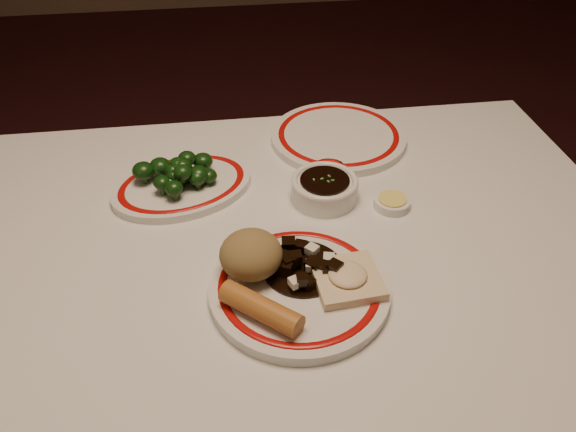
% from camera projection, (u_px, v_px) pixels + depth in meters
% --- Properties ---
extents(dining_table, '(1.20, 0.90, 0.75)m').
position_uv_depth(dining_table, '(284.00, 294.00, 0.95)').
color(dining_table, silver).
rests_on(dining_table, ground).
extents(main_plate, '(0.28, 0.28, 0.02)m').
position_uv_depth(main_plate, '(299.00, 288.00, 0.82)').
color(main_plate, silver).
rests_on(main_plate, dining_table).
extents(rice_mound, '(0.09, 0.09, 0.07)m').
position_uv_depth(rice_mound, '(251.00, 254.00, 0.82)').
color(rice_mound, olive).
rests_on(rice_mound, main_plate).
extents(spring_roll, '(0.11, 0.11, 0.03)m').
position_uv_depth(spring_roll, '(261.00, 308.00, 0.76)').
color(spring_roll, '#B36E2C').
rests_on(spring_roll, main_plate).
extents(fried_wonton, '(0.10, 0.10, 0.03)m').
position_uv_depth(fried_wonton, '(347.00, 278.00, 0.81)').
color(fried_wonton, beige).
rests_on(fried_wonton, main_plate).
extents(stirfry_heap, '(0.12, 0.12, 0.03)m').
position_uv_depth(stirfry_heap, '(305.00, 265.00, 0.83)').
color(stirfry_heap, black).
rests_on(stirfry_heap, main_plate).
extents(broccoli_plate, '(0.31, 0.29, 0.02)m').
position_uv_depth(broccoli_plate, '(183.00, 185.00, 1.03)').
color(broccoli_plate, silver).
rests_on(broccoli_plate, dining_table).
extents(broccoli_pile, '(0.15, 0.11, 0.05)m').
position_uv_depth(broccoli_pile, '(179.00, 172.00, 1.00)').
color(broccoli_pile, '#23471C').
rests_on(broccoli_pile, broccoli_plate).
extents(soy_bowl, '(0.12, 0.12, 0.04)m').
position_uv_depth(soy_bowl, '(324.00, 189.00, 1.00)').
color(soy_bowl, silver).
rests_on(soy_bowl, dining_table).
extents(sweet_sour_dish, '(0.06, 0.06, 0.02)m').
position_uv_depth(sweet_sour_dish, '(329.00, 171.00, 1.06)').
color(sweet_sour_dish, silver).
rests_on(sweet_sour_dish, dining_table).
extents(mustard_dish, '(0.06, 0.06, 0.02)m').
position_uv_depth(mustard_dish, '(392.00, 203.00, 0.99)').
color(mustard_dish, silver).
rests_on(mustard_dish, dining_table).
extents(far_plate, '(0.28, 0.28, 0.02)m').
position_uv_depth(far_plate, '(338.00, 136.00, 1.16)').
color(far_plate, silver).
rests_on(far_plate, dining_table).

